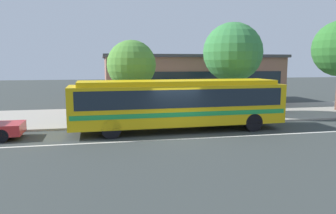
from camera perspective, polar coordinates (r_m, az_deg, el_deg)
ground_plane at (r=17.02m, az=1.47°, el=-5.03°), size 120.00×120.00×0.00m
sidewalk_slab at (r=23.32m, az=-2.18°, el=-1.39°), size 60.00×8.00×0.12m
lane_stripe_center at (r=16.26m, az=2.11°, el=-5.63°), size 56.00×0.16×0.01m
transit_bus at (r=17.99m, az=1.88°, el=0.96°), size 11.81×2.84×2.81m
pedestrian_waiting_near_sign at (r=21.82m, az=4.03°, el=0.74°), size 0.42×0.42×1.69m
pedestrian_walking_along_curb at (r=22.00m, az=9.63°, el=0.68°), size 0.46×0.46×1.67m
pedestrian_standing_by_tree at (r=20.20m, az=3.67°, el=0.16°), size 0.42×0.42×1.68m
bus_stop_sign at (r=20.88m, az=10.10°, el=1.88°), size 0.16×0.43×2.42m
street_tree_near_stop at (r=21.03m, az=-6.42°, el=7.36°), size 3.13×3.13×5.10m
street_tree_mid_block at (r=23.15m, az=11.28°, el=9.38°), size 4.09×4.09×6.42m
station_building at (r=30.48m, az=3.45°, el=4.86°), size 15.47×9.20×4.45m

